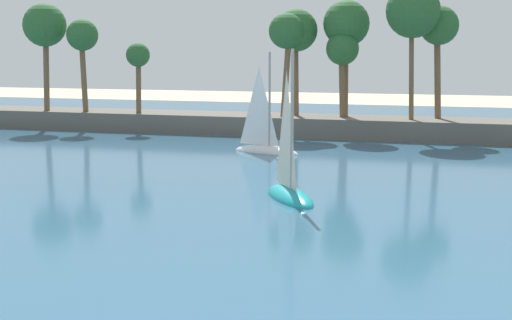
{
  "coord_description": "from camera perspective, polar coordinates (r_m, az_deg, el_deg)",
  "views": [
    {
      "loc": [
        9.18,
        -5.26,
        7.7
      ],
      "look_at": [
        2.89,
        14.9,
        4.64
      ],
      "focal_mm": 53.24,
      "sensor_mm": 36.0,
      "label": 1
    }
  ],
  "objects": [
    {
      "name": "sea",
      "position": [
        62.02,
        8.69,
        1.06
      ],
      "size": [
        220.0,
        91.52,
        0.06
      ],
      "primitive_type": "cube",
      "color": "#33607F",
      "rests_on": "ground"
    },
    {
      "name": "sailboat_toward_headland",
      "position": [
        39.44,
        2.51,
        -1.81
      ],
      "size": [
        4.52,
        5.74,
        8.29
      ],
      "color": "teal",
      "rests_on": "sea"
    },
    {
      "name": "sailboat_far_left",
      "position": [
        56.99,
        0.68,
        1.3
      ],
      "size": [
        5.8,
        3.21,
        8.05
      ],
      "color": "white",
      "rests_on": "sea"
    },
    {
      "name": "palm_headland",
      "position": [
        67.18,
        10.24,
        5.14
      ],
      "size": [
        98.52,
        6.84,
        13.27
      ],
      "color": "#605B54",
      "rests_on": "ground"
    }
  ]
}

